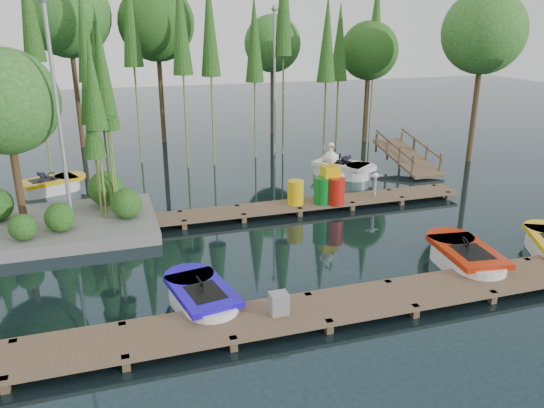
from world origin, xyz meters
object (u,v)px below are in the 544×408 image
object	(u,v)px
utility_cabinet	(279,303)
yellow_barrel	(296,192)
boat_yellow_far	(50,186)
drum_cluster	(331,185)
boat_blue	(202,299)
boat_red	(465,259)
island	(35,134)

from	to	relation	value
utility_cabinet	yellow_barrel	bearing A→B (deg)	67.00
boat_yellow_far	utility_cabinet	xyz separation A→B (m)	(5.57, -12.17, 0.26)
drum_cluster	utility_cabinet	bearing A→B (deg)	-121.98
yellow_barrel	drum_cluster	world-z (taller)	drum_cluster
boat_blue	utility_cabinet	xyz separation A→B (m)	(1.51, -1.22, 0.28)
yellow_barrel	boat_red	bearing A→B (deg)	-64.08
boat_blue	drum_cluster	distance (m)	8.09
boat_blue	drum_cluster	world-z (taller)	drum_cluster
boat_yellow_far	boat_red	bearing A→B (deg)	-47.65
island	drum_cluster	distance (m)	9.93
island	boat_blue	world-z (taller)	island
boat_blue	boat_red	size ratio (longest dim) A/B	0.93
drum_cluster	boat_blue	bearing A→B (deg)	-135.82
island	boat_yellow_far	distance (m)	5.25
boat_red	yellow_barrel	xyz separation A→B (m)	(-2.83, 5.82, 0.44)
boat_red	boat_yellow_far	world-z (taller)	boat_yellow_far
island	boat_red	world-z (taller)	island
boat_blue	boat_yellow_far	bearing A→B (deg)	99.92
utility_cabinet	yellow_barrel	world-z (taller)	yellow_barrel
utility_cabinet	drum_cluster	xyz separation A→B (m)	(4.27, 6.84, 0.39)
boat_blue	boat_red	distance (m)	7.31
island	boat_red	size ratio (longest dim) A/B	2.17
island	drum_cluster	bearing A→B (deg)	-5.63
boat_red	utility_cabinet	world-z (taller)	boat_red
boat_red	drum_cluster	world-z (taller)	drum_cluster
boat_blue	boat_red	world-z (taller)	boat_red
boat_red	yellow_barrel	size ratio (longest dim) A/B	3.62
boat_blue	utility_cabinet	size ratio (longest dim) A/B	5.83
yellow_barrel	drum_cluster	xyz separation A→B (m)	(1.30, -0.16, 0.21)
island	boat_red	distance (m)	13.29
island	boat_blue	bearing A→B (deg)	-59.67
island	yellow_barrel	size ratio (longest dim) A/B	7.86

